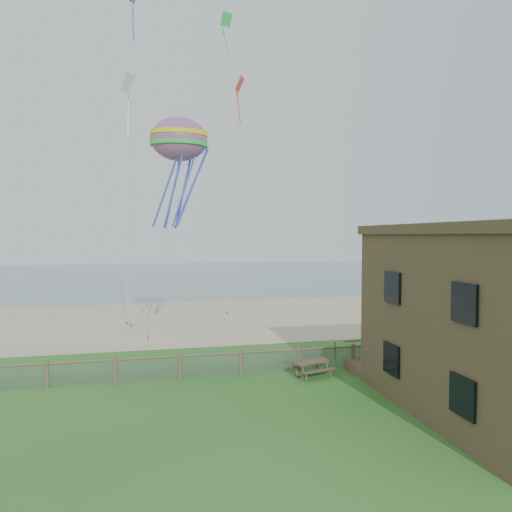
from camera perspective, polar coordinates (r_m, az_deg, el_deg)
The scene contains 11 objects.
ground at distance 18.00m, azimuth 1.82°, elevation -20.12°, with size 160.00×160.00×0.00m, color #276121.
sand_beach at distance 38.94m, azimuth -6.24°, elevation -7.72°, with size 72.00×20.00×0.02m, color tan.
ocean at distance 82.49m, azimuth -9.54°, elevation -2.30°, with size 160.00×68.00×0.02m, color slate.
chainlink_fence at distance 23.37m, azimuth -1.90°, elevation -13.31°, with size 36.20×0.20×1.25m, color brown, non-canonical shape.
motel_deck at distance 27.97m, azimuth 26.34°, elevation -11.55°, with size 15.00×2.00×0.50m, color brown.
picnic_table at distance 23.32m, azimuth 6.99°, elevation -13.78°, with size 1.84×1.39×0.78m, color brown, non-canonical shape.
octopus_kite at distance 28.51m, azimuth -9.56°, elevation 10.56°, with size 3.49×2.46×7.19m, color #FF5028, non-canonical shape.
kite_white at distance 33.06m, azimuth -15.76°, elevation 18.35°, with size 1.22×0.70×3.38m, color white, non-canonical shape.
kite_purple at distance 36.03m, azimuth -15.18°, elevation 27.66°, with size 1.18×0.70×3.42m, color purple, non-canonical shape.
kite_red at distance 34.36m, azimuth -2.06°, elevation 19.40°, with size 1.06×0.70×2.67m, color #DD4127, non-canonical shape.
kite_green at distance 39.39m, azimuth -3.73°, elevation 26.39°, with size 1.01×0.70×2.57m, color green, non-canonical shape.
Camera 1 is at (-4.10, -16.10, 6.94)m, focal length 32.00 mm.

